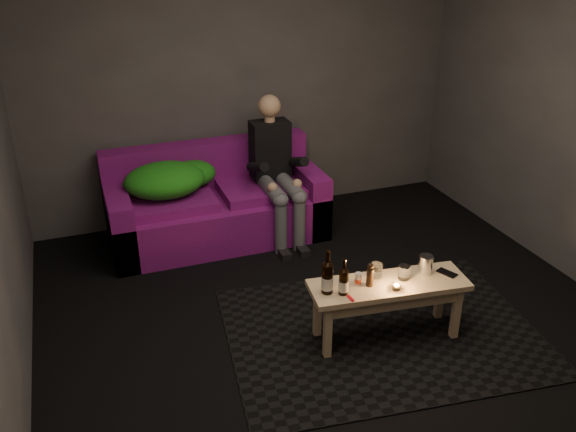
% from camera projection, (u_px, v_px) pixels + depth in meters
% --- Properties ---
extents(floor, '(4.50, 4.50, 0.00)m').
position_uv_depth(floor, '(349.00, 341.00, 4.10)').
color(floor, black).
rests_on(floor, ground).
extents(room, '(4.50, 4.50, 4.50)m').
position_uv_depth(room, '(327.00, 82.00, 3.78)').
color(room, silver).
rests_on(room, ground).
extents(rug, '(2.26, 1.76, 0.01)m').
position_uv_depth(rug, '(381.00, 331.00, 4.19)').
color(rug, black).
rests_on(rug, floor).
extents(sofa, '(1.85, 0.83, 0.79)m').
position_uv_depth(sofa, '(215.00, 206.00, 5.37)').
color(sofa, '#710F63').
rests_on(sofa, floor).
extents(green_blanket, '(0.81, 0.55, 0.28)m').
position_uv_depth(green_blanket, '(169.00, 179.00, 5.11)').
color(green_blanket, '#197A16').
rests_on(green_blanket, sofa).
extents(person, '(0.33, 0.77, 1.23)m').
position_uv_depth(person, '(276.00, 167.00, 5.25)').
color(person, black).
rests_on(person, sofa).
extents(coffee_table, '(1.08, 0.46, 0.43)m').
position_uv_depth(coffee_table, '(388.00, 292.00, 3.99)').
color(coffee_table, tan).
rests_on(coffee_table, rug).
extents(beer_bottle_a, '(0.08, 0.08, 0.30)m').
position_uv_depth(beer_bottle_a, '(327.00, 277.00, 3.81)').
color(beer_bottle_a, black).
rests_on(beer_bottle_a, coffee_table).
extents(beer_bottle_b, '(0.06, 0.06, 0.25)m').
position_uv_depth(beer_bottle_b, '(344.00, 281.00, 3.80)').
color(beer_bottle_b, black).
rests_on(beer_bottle_b, coffee_table).
extents(salt_shaker, '(0.05, 0.05, 0.09)m').
position_uv_depth(salt_shaker, '(358.00, 279.00, 3.92)').
color(salt_shaker, silver).
rests_on(salt_shaker, coffee_table).
extents(pepper_mill, '(0.06, 0.06, 0.13)m').
position_uv_depth(pepper_mill, '(370.00, 277.00, 3.90)').
color(pepper_mill, black).
rests_on(pepper_mill, coffee_table).
extents(tumbler_back, '(0.08, 0.08, 0.10)m').
position_uv_depth(tumbler_back, '(376.00, 270.00, 4.01)').
color(tumbler_back, white).
rests_on(tumbler_back, coffee_table).
extents(tealight, '(0.06, 0.06, 0.04)m').
position_uv_depth(tealight, '(397.00, 286.00, 3.88)').
color(tealight, white).
rests_on(tealight, coffee_table).
extents(tumbler_front, '(0.10, 0.10, 0.10)m').
position_uv_depth(tumbler_front, '(404.00, 272.00, 3.98)').
color(tumbler_front, white).
rests_on(tumbler_front, coffee_table).
extents(steel_cup, '(0.10, 0.10, 0.13)m').
position_uv_depth(steel_cup, '(425.00, 264.00, 4.04)').
color(steel_cup, silver).
rests_on(steel_cup, coffee_table).
extents(smartphone, '(0.12, 0.15, 0.01)m').
position_uv_depth(smartphone, '(447.00, 273.00, 4.06)').
color(smartphone, black).
rests_on(smartphone, coffee_table).
extents(red_lighter, '(0.02, 0.07, 0.01)m').
position_uv_depth(red_lighter, '(351.00, 298.00, 3.78)').
color(red_lighter, red).
rests_on(red_lighter, coffee_table).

